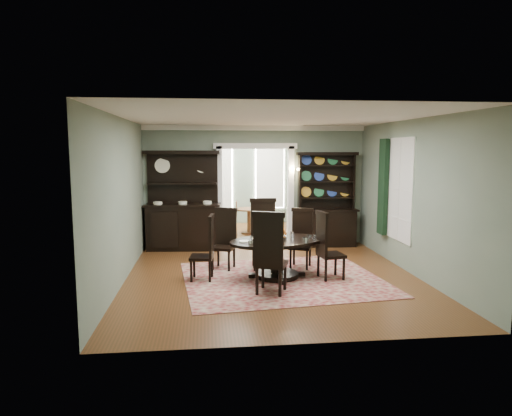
{
  "coord_description": "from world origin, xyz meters",
  "views": [
    {
      "loc": [
        -1.22,
        -8.36,
        2.43
      ],
      "look_at": [
        -0.24,
        0.6,
        1.26
      ],
      "focal_mm": 32.0,
      "sensor_mm": 36.0,
      "label": 1
    }
  ],
  "objects_px": {
    "dining_table": "(277,251)",
    "parlor_table": "(249,217)",
    "sideboard": "(183,215)",
    "welsh_dresser": "(326,212)"
  },
  "relations": [
    {
      "from": "dining_table",
      "to": "parlor_table",
      "type": "height_order",
      "value": "same"
    },
    {
      "from": "sideboard",
      "to": "parlor_table",
      "type": "relative_size",
      "value": 3.02
    },
    {
      "from": "welsh_dresser",
      "to": "parlor_table",
      "type": "distance_m",
      "value": 2.56
    },
    {
      "from": "dining_table",
      "to": "welsh_dresser",
      "type": "xyz_separation_m",
      "value": [
        1.69,
        2.76,
        0.34
      ]
    },
    {
      "from": "sideboard",
      "to": "welsh_dresser",
      "type": "relative_size",
      "value": 1.02
    },
    {
      "from": "dining_table",
      "to": "parlor_table",
      "type": "relative_size",
      "value": 2.7
    },
    {
      "from": "dining_table",
      "to": "parlor_table",
      "type": "bearing_deg",
      "value": 74.65
    },
    {
      "from": "sideboard",
      "to": "parlor_table",
      "type": "bearing_deg",
      "value": 50.51
    },
    {
      "from": "sideboard",
      "to": "dining_table",
      "type": "bearing_deg",
      "value": -50.6
    },
    {
      "from": "dining_table",
      "to": "sideboard",
      "type": "relative_size",
      "value": 0.89
    }
  ]
}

